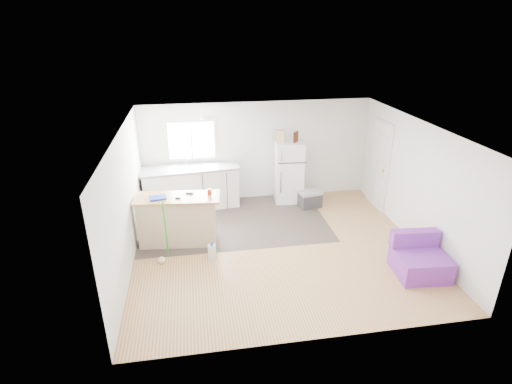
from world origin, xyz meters
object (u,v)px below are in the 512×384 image
(purple_seat, at_px, (419,260))
(mop, at_px, (163,251))
(cooler, at_px, (310,199))
(bottle_left, at_px, (295,137))
(refrigerator, at_px, (289,172))
(cleaner_jug, at_px, (212,251))
(kitchen_cabinets, at_px, (191,187))
(peninsula, at_px, (178,220))
(red_cup, at_px, (209,192))
(cardboard_box, at_px, (281,137))
(blue_tray, at_px, (158,198))
(bottle_right, at_px, (297,136))

(purple_seat, distance_m, mop, 4.59)
(cooler, distance_m, bottle_left, 1.50)
(refrigerator, distance_m, cleaner_jug, 3.16)
(kitchen_cabinets, bearing_deg, peninsula, -105.65)
(peninsula, bearing_deg, mop, -106.67)
(cleaner_jug, relative_size, bottle_left, 1.32)
(cooler, xyz_separation_m, red_cup, (-2.42, -1.18, 0.86))
(cleaner_jug, distance_m, bottle_left, 3.43)
(cooler, distance_m, cardboard_box, 1.64)
(blue_tray, xyz_separation_m, cardboard_box, (2.75, 1.63, 0.63))
(bottle_right, bearing_deg, purple_seat, -67.97)
(cooler, distance_m, red_cup, 2.83)
(refrigerator, xyz_separation_m, bottle_left, (0.09, -0.10, 0.87))
(kitchen_cabinets, height_order, mop, kitchen_cabinets)
(cleaner_jug, distance_m, mop, 0.90)
(purple_seat, relative_size, bottle_right, 3.66)
(bottle_right, bearing_deg, cooler, -61.20)
(mop, relative_size, bottle_left, 5.00)
(peninsula, distance_m, cleaner_jug, 1.00)
(refrigerator, bearing_deg, cardboard_box, -163.10)
(purple_seat, height_order, cardboard_box, cardboard_box)
(cardboard_box, bearing_deg, peninsula, -146.41)
(cardboard_box, bearing_deg, refrigerator, 11.87)
(kitchen_cabinets, distance_m, cleaner_jug, 2.38)
(cleaner_jug, bearing_deg, purple_seat, -12.64)
(refrigerator, bearing_deg, purple_seat, -60.44)
(purple_seat, bearing_deg, cardboard_box, 122.52)
(kitchen_cabinets, bearing_deg, bottle_right, -5.02)
(peninsula, relative_size, blue_tray, 5.61)
(cooler, relative_size, bottle_right, 2.31)
(purple_seat, bearing_deg, bottle_right, 116.57)
(cleaner_jug, xyz_separation_m, blue_tray, (-0.96, 0.67, 0.88))
(peninsula, height_order, bottle_left, bottle_left)
(kitchen_cabinets, relative_size, cooler, 3.98)
(peninsula, bearing_deg, bottle_right, 36.53)
(kitchen_cabinets, bearing_deg, mop, -109.55)
(kitchen_cabinets, height_order, cooler, kitchen_cabinets)
(kitchen_cabinets, xyz_separation_m, cardboard_box, (2.13, -0.03, 1.14))
(purple_seat, height_order, blue_tray, blue_tray)
(peninsula, relative_size, red_cup, 14.03)
(peninsula, relative_size, cleaner_jug, 5.10)
(cooler, bearing_deg, bottle_right, 108.68)
(cleaner_jug, height_order, cardboard_box, cardboard_box)
(peninsula, bearing_deg, kitchen_cabinets, 86.00)
(red_cup, xyz_separation_m, cardboard_box, (1.76, 1.59, 0.59))
(cleaner_jug, bearing_deg, kitchen_cabinets, 101.86)
(kitchen_cabinets, distance_m, purple_seat, 5.17)
(kitchen_cabinets, relative_size, mop, 1.84)
(cardboard_box, bearing_deg, bottle_right, 9.23)
(kitchen_cabinets, height_order, peninsula, kitchen_cabinets)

